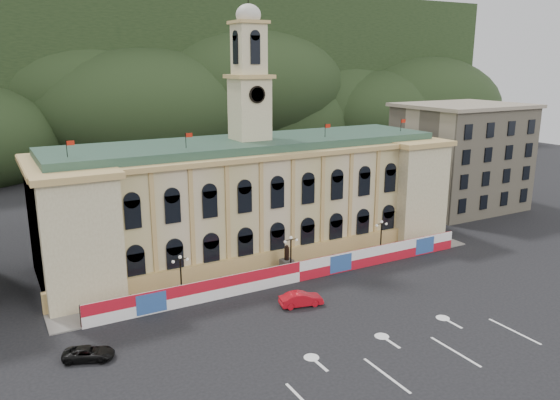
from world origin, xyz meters
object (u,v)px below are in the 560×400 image
lamp_center (291,252)px  black_suv (89,353)px  statue (287,264)px  red_sedan (301,299)px

lamp_center → black_suv: size_ratio=1.06×
statue → black_suv: (-25.44, -9.26, -0.57)m
statue → black_suv: size_ratio=0.76×
statue → lamp_center: (0.00, -1.00, 1.89)m
statue → lamp_center: lamp_center is taller
red_sedan → statue: bearing=-8.0°
statue → lamp_center: 2.14m
lamp_center → red_sedan: 8.88m
red_sedan → lamp_center: bearing=-10.3°
lamp_center → red_sedan: (-3.29, -7.91, -2.30)m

